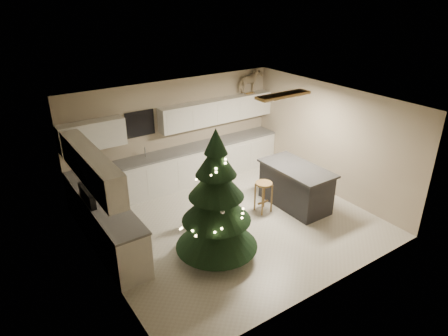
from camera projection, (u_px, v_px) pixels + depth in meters
The scene contains 8 objects.
ground_plane at pixel (233, 223), 8.48m from camera, with size 5.50×5.50×0.00m, color beige.
room_shell at pixel (235, 146), 7.76m from camera, with size 5.52×5.02×2.61m.
cabinetry at pixel (158, 173), 8.94m from camera, with size 5.50×3.20×2.00m.
island at pixel (295, 186), 8.98m from camera, with size 0.90×1.70×0.95m.
bar_stool at pixel (264, 190), 8.71m from camera, with size 0.37×0.37×0.70m.
christmas_tree at pixel (216, 207), 7.04m from camera, with size 1.57×1.51×2.50m.
toddler at pixel (202, 206), 8.24m from camera, with size 0.32×0.21×0.88m, color black.
rocking_horse at pixel (250, 82), 10.37m from camera, with size 0.73×0.43×0.60m.
Camera 1 is at (-4.23, -5.86, 4.60)m, focal length 32.00 mm.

